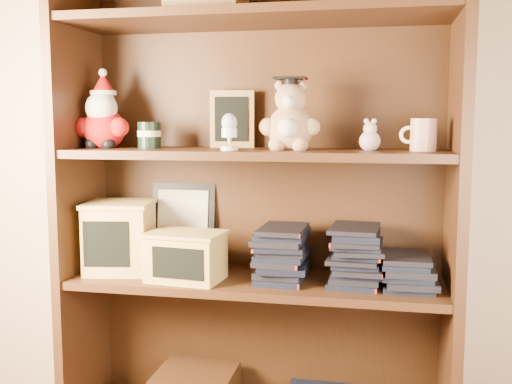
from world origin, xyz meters
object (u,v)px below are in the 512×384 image
at_px(teacher_mug, 423,135).
at_px(treats_box, 120,236).
at_px(grad_teddy_bear, 290,122).
at_px(bookcase, 258,203).

relative_size(teacher_mug, treats_box, 0.44).
bearing_deg(grad_teddy_bear, bookcase, 151.95).
bearing_deg(grad_teddy_bear, treats_box, 179.41).
height_order(bookcase, grad_teddy_bear, bookcase).
relative_size(bookcase, teacher_mug, 15.26).
distance_m(grad_teddy_bear, teacher_mug, 0.38).
xyz_separation_m(grad_teddy_bear, treats_box, (-0.56, 0.01, -0.37)).
distance_m(bookcase, grad_teddy_bear, 0.28).
bearing_deg(teacher_mug, treats_box, -179.94).
distance_m(grad_teddy_bear, treats_box, 0.67).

